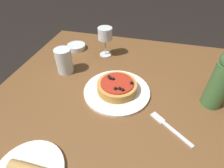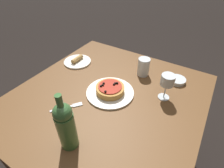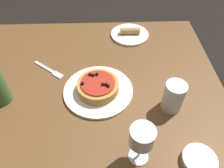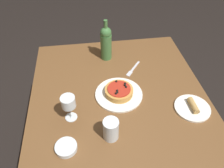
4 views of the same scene
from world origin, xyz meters
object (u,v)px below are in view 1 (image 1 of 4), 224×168
(wine_bottle, at_px, (223,78))
(fork, at_px, (168,126))
(dinner_plate, at_px, (117,91))
(side_bowl, at_px, (76,47))
(dining_table, at_px, (123,107))
(water_cup, at_px, (64,61))
(pizza, at_px, (117,87))
(wine_glass, at_px, (105,35))

(wine_bottle, distance_m, fork, 0.27)
(dinner_plate, height_order, side_bowl, side_bowl)
(dining_table, distance_m, wine_bottle, 0.42)
(water_cup, xyz_separation_m, fork, (-0.51, 0.22, -0.06))
(pizza, distance_m, side_bowl, 0.46)
(dining_table, distance_m, fork, 0.25)
(water_cup, height_order, side_bowl, water_cup)
(pizza, height_order, fork, pizza)
(water_cup, bearing_deg, pizza, 162.39)
(dinner_plate, bearing_deg, water_cup, -17.59)
(wine_bottle, bearing_deg, pizza, 4.71)
(dinner_plate, height_order, water_cup, water_cup)
(wine_glass, distance_m, fork, 0.57)
(water_cup, relative_size, side_bowl, 1.13)
(wine_bottle, bearing_deg, wine_glass, -26.54)
(wine_glass, bearing_deg, dining_table, 119.87)
(dining_table, height_order, pizza, pizza)
(dining_table, relative_size, wine_glass, 7.03)
(fork, bearing_deg, wine_bottle, -97.28)
(pizza, distance_m, water_cup, 0.30)
(dining_table, relative_size, fork, 7.41)
(dining_table, relative_size, water_cup, 9.21)
(wine_glass, bearing_deg, fork, 130.04)
(pizza, bearing_deg, wine_glass, -65.36)
(dinner_plate, height_order, wine_glass, wine_glass)
(wine_glass, xyz_separation_m, fork, (-0.36, 0.42, -0.12))
(pizza, bearing_deg, dining_table, -175.92)
(wine_glass, relative_size, fork, 1.05)
(wine_bottle, height_order, fork, wine_bottle)
(wine_glass, distance_m, wine_bottle, 0.58)
(pizza, relative_size, water_cup, 1.39)
(wine_bottle, bearing_deg, dining_table, 4.77)
(wine_bottle, relative_size, water_cup, 2.43)
(wine_bottle, height_order, side_bowl, wine_bottle)
(wine_glass, relative_size, wine_bottle, 0.54)
(dining_table, distance_m, wine_glass, 0.40)
(pizza, height_order, side_bowl, pizza)
(pizza, relative_size, wine_bottle, 0.57)
(dining_table, distance_m, dinner_plate, 0.10)
(wine_bottle, bearing_deg, side_bowl, -21.84)
(wine_glass, xyz_separation_m, water_cup, (0.15, 0.20, -0.06))
(dinner_plate, distance_m, wine_bottle, 0.41)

